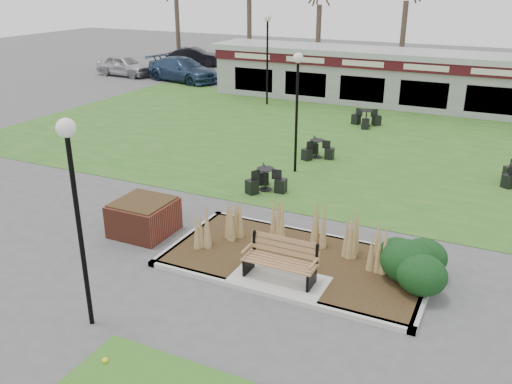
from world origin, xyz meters
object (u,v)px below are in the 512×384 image
at_px(brick_planter, 144,217).
at_px(bistro_set_a, 317,152).
at_px(lamp_post_mid_left, 297,87).
at_px(bistro_set_c, 265,183).
at_px(bistro_set_b, 366,121).
at_px(food_pavilion, 429,80).
at_px(lamp_post_near_left, 73,180).
at_px(car_black, 194,57).
at_px(car_silver, 124,65).
at_px(lamp_post_far_left, 267,39).
at_px(park_bench, 281,259).
at_px(car_blue, 183,69).

xyz_separation_m(brick_planter, bistro_set_a, (2.01, 8.30, -0.22)).
height_order(lamp_post_mid_left, bistro_set_c, lamp_post_mid_left).
bearing_deg(bistro_set_b, brick_planter, -100.22).
relative_size(bistro_set_b, bistro_set_c, 0.99).
distance_m(food_pavilion, lamp_post_near_left, 23.09).
xyz_separation_m(lamp_post_near_left, car_black, (-16.03, 29.89, -2.41)).
bearing_deg(car_silver, brick_planter, -136.33).
relative_size(lamp_post_far_left, car_silver, 1.12).
relative_size(bistro_set_c, car_silver, 0.33).
bearing_deg(lamp_post_near_left, bistro_set_c, 89.30).
distance_m(food_pavilion, car_silver, 20.97).
bearing_deg(lamp_post_far_left, park_bench, -64.36).
distance_m(bistro_set_a, car_silver, 21.92).
distance_m(bistro_set_a, car_blue, 18.00).
bearing_deg(lamp_post_mid_left, car_blue, 134.91).
distance_m(lamp_post_near_left, bistro_set_b, 17.93).
xyz_separation_m(lamp_post_mid_left, car_black, (-16.34, 19.57, -2.36)).
height_order(lamp_post_mid_left, bistro_set_a, lamp_post_mid_left).
xyz_separation_m(lamp_post_mid_left, bistro_set_c, (-0.21, -2.11, -2.80)).
bearing_deg(bistro_set_a, car_blue, 139.46).
bearing_deg(car_silver, car_black, -14.81).
height_order(food_pavilion, lamp_post_near_left, lamp_post_near_left).
distance_m(lamp_post_far_left, bistro_set_a, 10.08).
xyz_separation_m(lamp_post_far_left, car_black, (-10.83, 10.00, -2.77)).
distance_m(lamp_post_far_left, bistro_set_c, 13.23).
relative_size(food_pavilion, bistro_set_a, 18.66).
distance_m(lamp_post_mid_left, car_silver, 22.98).
xyz_separation_m(food_pavilion, car_silver, (-20.93, 1.04, -0.75)).
bearing_deg(lamp_post_far_left, food_pavilion, 20.23).
relative_size(lamp_post_mid_left, bistro_set_a, 3.20).
xyz_separation_m(car_black, car_blue, (2.81, -6.00, 0.07)).
bearing_deg(car_silver, bistro_set_c, -126.67).
bearing_deg(car_black, brick_planter, -169.98).
xyz_separation_m(food_pavilion, bistro_set_a, (-2.39, -10.66, -1.22)).
relative_size(bistro_set_a, bistro_set_b, 0.95).
bearing_deg(bistro_set_b, bistro_set_a, -94.94).
xyz_separation_m(lamp_post_near_left, car_silver, (-18.09, 23.89, -2.39)).
bearing_deg(food_pavilion, bistro_set_c, -100.59).
distance_m(lamp_post_near_left, car_silver, 30.06).
relative_size(bistro_set_a, car_blue, 0.24).
height_order(lamp_post_near_left, lamp_post_far_left, lamp_post_far_left).
relative_size(brick_planter, bistro_set_b, 1.08).
distance_m(bistro_set_b, car_blue, 15.46).
bearing_deg(bistro_set_c, bistro_set_a, 84.98).
distance_m(park_bench, bistro_set_c, 5.77).
distance_m(park_bench, car_silver, 29.47).
height_order(brick_planter, bistro_set_c, brick_planter).
bearing_deg(bistro_set_c, car_silver, 139.23).
distance_m(lamp_post_mid_left, car_black, 25.61).
bearing_deg(car_blue, lamp_post_far_left, -103.55).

